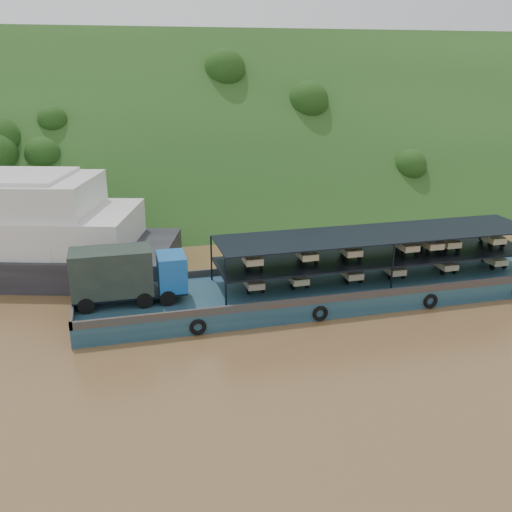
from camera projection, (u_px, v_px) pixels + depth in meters
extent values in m
plane|color=brown|center=(296.00, 312.00, 38.41)|extent=(160.00, 160.00, 0.00)
cube|color=#163513|center=(205.00, 197.00, 71.38)|extent=(140.00, 39.60, 39.60)
cube|color=#152E49|center=(329.00, 290.00, 40.63)|extent=(35.00, 7.00, 1.20)
cube|color=#592D19|center=(313.00, 263.00, 43.47)|extent=(35.00, 0.20, 0.50)
cube|color=#592D19|center=(349.00, 297.00, 37.24)|extent=(35.00, 0.20, 0.50)
cube|color=#592D19|center=(73.00, 303.00, 36.21)|extent=(0.20, 7.00, 0.50)
torus|color=black|center=(198.00, 327.00, 35.01)|extent=(1.06, 0.26, 1.06)
torus|color=black|center=(320.00, 314.00, 36.91)|extent=(1.06, 0.26, 1.06)
torus|color=black|center=(431.00, 301.00, 38.82)|extent=(1.06, 0.26, 1.06)
cylinder|color=black|center=(86.00, 305.00, 35.24)|extent=(1.05, 0.38, 1.05)
cylinder|color=black|center=(87.00, 292.00, 37.26)|extent=(1.05, 0.38, 1.05)
cylinder|color=black|center=(145.00, 300.00, 36.05)|extent=(1.05, 0.38, 1.05)
cylinder|color=black|center=(143.00, 287.00, 38.08)|extent=(1.05, 0.38, 1.05)
cylinder|color=black|center=(168.00, 298.00, 36.39)|extent=(1.05, 0.38, 1.05)
cylinder|color=black|center=(165.00, 285.00, 38.41)|extent=(1.05, 0.38, 1.05)
cube|color=black|center=(130.00, 292.00, 36.82)|extent=(7.16, 2.39, 0.21)
cube|color=#17549F|center=(172.00, 271.00, 37.05)|extent=(1.81, 2.54, 2.31)
cube|color=black|center=(185.00, 264.00, 37.12)|extent=(0.09, 2.10, 0.94)
cube|color=black|center=(112.00, 272.00, 36.09)|extent=(5.07, 2.57, 2.94)
cube|color=black|center=(376.00, 256.00, 40.73)|extent=(23.00, 5.00, 0.12)
cube|color=black|center=(378.00, 234.00, 40.20)|extent=(23.00, 5.00, 0.08)
cylinder|color=black|center=(226.00, 283.00, 35.70)|extent=(0.12, 0.12, 3.30)
cylinder|color=black|center=(211.00, 258.00, 40.28)|extent=(0.12, 0.12, 3.30)
cylinder|color=black|center=(393.00, 268.00, 38.44)|extent=(0.12, 0.12, 3.30)
cylinder|color=black|center=(361.00, 246.00, 43.02)|extent=(0.12, 0.12, 3.30)
cylinder|color=black|center=(493.00, 235.00, 45.76)|extent=(0.12, 0.12, 3.30)
cylinder|color=black|center=(249.00, 281.00, 39.97)|extent=(0.12, 0.52, 0.52)
cylinder|color=black|center=(248.00, 291.00, 38.21)|extent=(0.14, 0.52, 0.52)
cylinder|color=black|center=(263.00, 289.00, 38.44)|extent=(0.14, 0.52, 0.52)
cube|color=#CAB48F|center=(254.00, 283.00, 38.53)|extent=(1.15, 1.50, 0.44)
cube|color=#B80C0D|center=(250.00, 275.00, 39.53)|extent=(0.55, 0.80, 0.80)
cube|color=#B80C0D|center=(251.00, 269.00, 39.19)|extent=(0.50, 0.10, 0.10)
cylinder|color=black|center=(292.00, 277.00, 40.72)|extent=(0.12, 0.52, 0.52)
cylinder|color=black|center=(293.00, 286.00, 38.96)|extent=(0.14, 0.52, 0.52)
cylinder|color=black|center=(307.00, 285.00, 39.19)|extent=(0.14, 0.52, 0.52)
cube|color=beige|center=(298.00, 279.00, 39.29)|extent=(1.15, 1.50, 0.44)
cube|color=#AF2B0B|center=(293.00, 271.00, 40.28)|extent=(0.55, 0.80, 0.80)
cube|color=#AF2B0B|center=(294.00, 265.00, 39.94)|extent=(0.50, 0.10, 0.10)
cylinder|color=black|center=(344.00, 272.00, 41.68)|extent=(0.12, 0.52, 0.52)
cylinder|color=black|center=(347.00, 281.00, 39.91)|extent=(0.14, 0.52, 0.52)
cylinder|color=black|center=(361.00, 280.00, 40.15)|extent=(0.14, 0.52, 0.52)
cube|color=beige|center=(352.00, 274.00, 40.24)|extent=(1.15, 1.50, 0.44)
cube|color=#B7260C|center=(346.00, 266.00, 41.24)|extent=(0.55, 0.80, 0.80)
cube|color=#B7260C|center=(347.00, 261.00, 40.89)|extent=(0.50, 0.10, 0.10)
cylinder|color=black|center=(385.00, 268.00, 42.46)|extent=(0.12, 0.52, 0.52)
cylinder|color=black|center=(390.00, 277.00, 40.69)|extent=(0.14, 0.52, 0.52)
cylinder|color=black|center=(403.00, 275.00, 40.93)|extent=(0.14, 0.52, 0.52)
cube|color=#CAB68F|center=(395.00, 270.00, 41.02)|extent=(1.15, 1.50, 0.44)
cube|color=#B00B10|center=(387.00, 262.00, 42.02)|extent=(0.55, 0.80, 0.80)
cube|color=#B00B10|center=(389.00, 257.00, 41.68)|extent=(0.50, 0.10, 0.10)
cylinder|color=black|center=(435.00, 263.00, 43.46)|extent=(0.12, 0.52, 0.52)
cylinder|color=black|center=(443.00, 272.00, 41.70)|extent=(0.14, 0.52, 0.52)
cylinder|color=black|center=(455.00, 270.00, 41.93)|extent=(0.14, 0.52, 0.52)
cube|color=beige|center=(446.00, 265.00, 42.03)|extent=(1.15, 1.50, 0.44)
cube|color=red|center=(438.00, 258.00, 43.02)|extent=(0.55, 0.80, 0.80)
cube|color=red|center=(440.00, 252.00, 42.68)|extent=(0.50, 0.10, 0.10)
cylinder|color=black|center=(483.00, 258.00, 44.47)|extent=(0.12, 0.52, 0.52)
cylinder|color=black|center=(492.00, 267.00, 42.70)|extent=(0.14, 0.52, 0.52)
cylinder|color=black|center=(504.00, 265.00, 42.94)|extent=(0.14, 0.52, 0.52)
cube|color=beige|center=(496.00, 260.00, 43.03)|extent=(1.15, 1.50, 0.44)
cube|color=#B4240C|center=(487.00, 253.00, 44.02)|extent=(0.55, 0.80, 0.80)
cube|color=#B4240C|center=(489.00, 248.00, 43.68)|extent=(0.50, 0.10, 0.10)
cylinder|color=black|center=(247.00, 258.00, 39.39)|extent=(0.12, 0.52, 0.52)
cylinder|color=black|center=(246.00, 267.00, 37.62)|extent=(0.14, 0.52, 0.52)
cylinder|color=black|center=(261.00, 265.00, 37.86)|extent=(0.14, 0.52, 0.52)
cube|color=beige|center=(252.00, 260.00, 37.95)|extent=(1.15, 1.50, 0.44)
cube|color=red|center=(248.00, 252.00, 38.95)|extent=(0.55, 0.80, 0.80)
cube|color=red|center=(249.00, 246.00, 38.60)|extent=(0.50, 0.10, 0.10)
cylinder|color=black|center=(300.00, 253.00, 40.31)|extent=(0.12, 0.52, 0.52)
cylinder|color=black|center=(302.00, 262.00, 38.54)|extent=(0.14, 0.52, 0.52)
cylinder|color=black|center=(316.00, 261.00, 38.78)|extent=(0.14, 0.52, 0.52)
cube|color=beige|center=(307.00, 255.00, 38.87)|extent=(1.15, 1.50, 0.44)
cube|color=navy|center=(302.00, 247.00, 39.87)|extent=(0.55, 0.80, 0.80)
cube|color=navy|center=(303.00, 241.00, 39.52)|extent=(0.50, 0.10, 0.10)
cylinder|color=black|center=(343.00, 250.00, 41.08)|extent=(0.12, 0.52, 0.52)
cylinder|color=black|center=(346.00, 258.00, 39.31)|extent=(0.14, 0.52, 0.52)
cylinder|color=black|center=(359.00, 257.00, 39.55)|extent=(0.14, 0.52, 0.52)
cube|color=beige|center=(351.00, 251.00, 39.64)|extent=(1.15, 1.50, 0.44)
cube|color=red|center=(345.00, 244.00, 40.63)|extent=(0.55, 0.80, 0.80)
cube|color=red|center=(346.00, 238.00, 40.29)|extent=(0.50, 0.10, 0.10)
cylinder|color=black|center=(398.00, 245.00, 42.12)|extent=(0.12, 0.52, 0.52)
cylinder|color=black|center=(403.00, 253.00, 40.35)|extent=(0.14, 0.52, 0.52)
cylinder|color=black|center=(416.00, 252.00, 40.59)|extent=(0.14, 0.52, 0.52)
cube|color=beige|center=(408.00, 246.00, 40.68)|extent=(1.15, 1.50, 0.44)
cube|color=red|center=(400.00, 239.00, 41.67)|extent=(0.55, 0.80, 0.80)
cube|color=red|center=(402.00, 234.00, 41.33)|extent=(0.50, 0.10, 0.10)
cylinder|color=black|center=(438.00, 241.00, 42.91)|extent=(0.12, 0.52, 0.52)
cylinder|color=black|center=(445.00, 249.00, 41.14)|extent=(0.14, 0.52, 0.52)
cylinder|color=black|center=(457.00, 248.00, 41.38)|extent=(0.14, 0.52, 0.52)
cube|color=#C2BD89|center=(449.00, 243.00, 41.47)|extent=(1.15, 1.50, 0.44)
cube|color=#AD170B|center=(441.00, 236.00, 42.47)|extent=(0.55, 0.80, 0.80)
cube|color=#AD170B|center=(443.00, 230.00, 42.13)|extent=(0.50, 0.10, 0.10)
cylinder|color=black|center=(481.00, 238.00, 43.81)|extent=(0.12, 0.52, 0.52)
cylinder|color=black|center=(490.00, 245.00, 42.04)|extent=(0.14, 0.52, 0.52)
cylinder|color=black|center=(502.00, 244.00, 42.28)|extent=(0.14, 0.52, 0.52)
cube|color=beige|center=(494.00, 239.00, 42.37)|extent=(1.15, 1.50, 0.44)
cube|color=beige|center=(485.00, 232.00, 43.37)|extent=(0.55, 0.80, 0.80)
cube|color=beige|center=(487.00, 227.00, 43.02)|extent=(0.50, 0.10, 0.10)
cylinder|color=black|center=(421.00, 243.00, 42.58)|extent=(0.12, 0.52, 0.52)
cylinder|color=black|center=(428.00, 251.00, 40.81)|extent=(0.14, 0.52, 0.52)
cylinder|color=black|center=(440.00, 250.00, 41.05)|extent=(0.14, 0.52, 0.52)
cube|color=beige|center=(432.00, 244.00, 41.14)|extent=(1.15, 1.50, 0.44)
cube|color=red|center=(424.00, 237.00, 42.14)|extent=(0.55, 0.80, 0.80)
cube|color=red|center=(426.00, 232.00, 41.79)|extent=(0.50, 0.10, 0.10)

